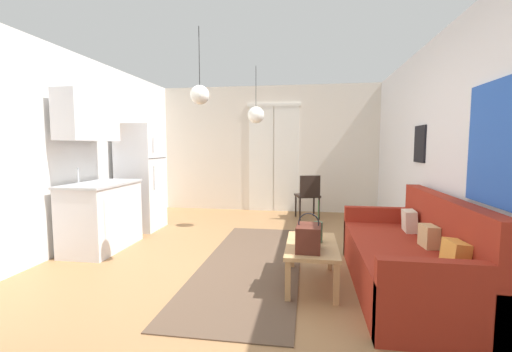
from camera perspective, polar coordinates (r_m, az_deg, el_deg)
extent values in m
cube|color=#996D44|center=(3.76, -4.89, -17.08)|extent=(5.08, 7.76, 0.10)
cube|color=silver|center=(7.06, 2.05, 4.64)|extent=(4.68, 0.10, 2.61)
cube|color=white|center=(7.02, 0.89, 2.91)|extent=(0.51, 0.02, 2.18)
cube|color=white|center=(6.96, 5.20, 2.87)|extent=(0.51, 0.02, 2.18)
cube|color=white|center=(7.03, 3.08, 12.06)|extent=(1.12, 0.03, 0.06)
cube|color=silver|center=(3.68, 32.17, 3.29)|extent=(0.10, 7.36, 2.61)
cube|color=blue|center=(3.12, 35.49, 4.57)|extent=(0.02, 0.75, 0.95)
cube|color=black|center=(4.69, 26.18, 4.92)|extent=(0.02, 0.38, 0.46)
cube|color=white|center=(4.60, -33.99, 3.43)|extent=(0.10, 7.36, 2.61)
cube|color=orange|center=(5.51, -25.31, 9.11)|extent=(0.02, 0.32, 0.40)
cube|color=brown|center=(4.04, -0.72, -14.60)|extent=(1.11, 3.16, 0.01)
cube|color=maroon|center=(3.58, 23.68, -14.10)|extent=(0.88, 2.04, 0.43)
cube|color=maroon|center=(3.63, 29.48, -10.24)|extent=(0.15, 2.04, 0.90)
cube|color=maroon|center=(2.69, 29.29, -18.79)|extent=(0.88, 0.11, 0.62)
cube|color=maroon|center=(4.46, 20.52, -8.94)|extent=(0.88, 0.11, 0.62)
cube|color=gold|center=(3.01, 30.84, -11.56)|extent=(0.16, 0.23, 0.23)
cube|color=tan|center=(3.54, 27.40, -9.12)|extent=(0.14, 0.22, 0.21)
cube|color=beige|center=(4.06, 24.71, -6.99)|extent=(0.15, 0.24, 0.24)
cube|color=tan|center=(3.42, 9.48, -11.63)|extent=(0.50, 0.92, 0.04)
cube|color=tan|center=(3.09, 5.45, -17.41)|extent=(0.05, 0.05, 0.37)
cube|color=tan|center=(3.10, 13.54, -17.49)|extent=(0.05, 0.05, 0.37)
cube|color=tan|center=(3.88, 6.20, -12.67)|extent=(0.05, 0.05, 0.37)
cube|color=tan|center=(3.88, 12.52, -12.74)|extent=(0.05, 0.05, 0.37)
cylinder|color=#47704C|center=(3.46, 10.53, -9.38)|extent=(0.09, 0.09, 0.21)
cylinder|color=#477F42|center=(3.41, 10.59, -5.92)|extent=(0.01, 0.01, 0.22)
cube|color=#512319|center=(3.17, 8.94, -10.39)|extent=(0.23, 0.31, 0.24)
torus|color=black|center=(3.14, 8.98, -7.94)|extent=(0.19, 0.01, 0.19)
cube|color=white|center=(5.79, -19.01, -0.18)|extent=(0.59, 0.64, 1.72)
cube|color=#4C4C51|center=(5.64, -16.41, 2.99)|extent=(0.01, 0.62, 0.01)
cylinder|color=#B7BABF|center=(5.47, -17.11, 5.07)|extent=(0.02, 0.02, 0.24)
cylinder|color=#B7BABF|center=(5.49, -16.96, -0.31)|extent=(0.02, 0.02, 0.38)
cube|color=silver|center=(4.91, -24.82, -6.38)|extent=(0.59, 1.04, 0.86)
cube|color=#B7BABF|center=(4.85, -25.03, -1.23)|extent=(0.62, 1.07, 0.03)
cube|color=#999BA0|center=(4.76, -25.73, -1.91)|extent=(0.36, 0.40, 0.10)
cylinder|color=#B7BABF|center=(4.88, -28.08, 0.04)|extent=(0.02, 0.02, 0.20)
cube|color=silver|center=(4.91, -26.75, 9.01)|extent=(0.32, 0.94, 0.62)
cylinder|color=black|center=(6.63, 9.84, -4.96)|extent=(0.03, 0.03, 0.42)
cylinder|color=black|center=(6.54, 6.80, -5.06)|extent=(0.03, 0.03, 0.42)
cylinder|color=black|center=(6.31, 10.70, -5.49)|extent=(0.03, 0.03, 0.42)
cylinder|color=black|center=(6.22, 7.51, -5.61)|extent=(0.03, 0.03, 0.42)
cube|color=black|center=(6.39, 8.74, -3.32)|extent=(0.51, 0.50, 0.04)
cube|color=black|center=(6.19, 9.20, -1.71)|extent=(0.37, 0.13, 0.39)
cylinder|color=black|center=(3.74, -9.67, 19.56)|extent=(0.01, 0.01, 0.60)
sphere|color=white|center=(3.66, -9.57, 13.48)|extent=(0.20, 0.20, 0.20)
cylinder|color=black|center=(5.39, -0.01, 15.06)|extent=(0.01, 0.01, 0.62)
sphere|color=white|center=(5.33, -0.01, 10.37)|extent=(0.26, 0.26, 0.26)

